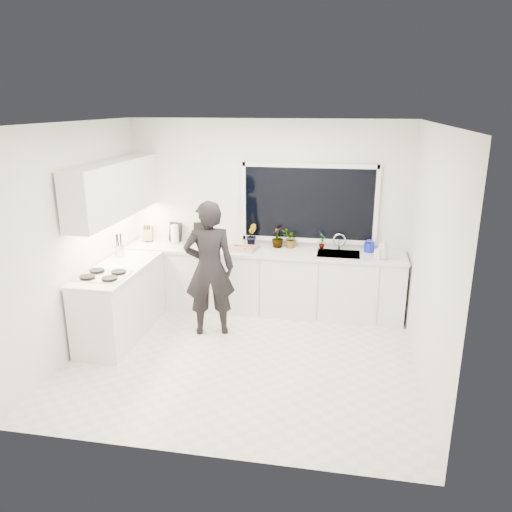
# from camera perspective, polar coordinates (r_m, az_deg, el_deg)

# --- Properties ---
(floor) EXTENTS (4.00, 3.50, 0.02)m
(floor) POSITION_cam_1_polar(r_m,az_deg,el_deg) (6.06, -1.57, -11.61)
(floor) COLOR beige
(floor) RESTS_ON ground
(wall_back) EXTENTS (4.00, 0.02, 2.70)m
(wall_back) POSITION_cam_1_polar(r_m,az_deg,el_deg) (7.21, 1.24, 4.68)
(wall_back) COLOR white
(wall_back) RESTS_ON ground
(wall_left) EXTENTS (0.02, 3.50, 2.70)m
(wall_left) POSITION_cam_1_polar(r_m,az_deg,el_deg) (6.26, -19.99, 1.72)
(wall_left) COLOR white
(wall_left) RESTS_ON ground
(wall_right) EXTENTS (0.02, 3.50, 2.70)m
(wall_right) POSITION_cam_1_polar(r_m,az_deg,el_deg) (5.49, 19.29, -0.28)
(wall_right) COLOR white
(wall_right) RESTS_ON ground
(ceiling) EXTENTS (4.00, 3.50, 0.02)m
(ceiling) POSITION_cam_1_polar(r_m,az_deg,el_deg) (5.32, -1.81, 15.05)
(ceiling) COLOR white
(ceiling) RESTS_ON wall_back
(window) EXTENTS (1.80, 0.02, 1.00)m
(window) POSITION_cam_1_polar(r_m,az_deg,el_deg) (7.07, 6.04, 5.99)
(window) COLOR black
(window) RESTS_ON wall_back
(base_cabinets_back) EXTENTS (3.92, 0.58, 0.88)m
(base_cabinets_back) POSITION_cam_1_polar(r_m,az_deg,el_deg) (7.17, 0.80, -2.96)
(base_cabinets_back) COLOR white
(base_cabinets_back) RESTS_ON floor
(base_cabinets_left) EXTENTS (0.58, 1.60, 0.88)m
(base_cabinets_left) POSITION_cam_1_polar(r_m,az_deg,el_deg) (6.68, -15.18, -5.15)
(base_cabinets_left) COLOR white
(base_cabinets_left) RESTS_ON floor
(countertop_back) EXTENTS (3.94, 0.62, 0.04)m
(countertop_back) POSITION_cam_1_polar(r_m,az_deg,el_deg) (7.02, 0.80, 0.54)
(countertop_back) COLOR silver
(countertop_back) RESTS_ON base_cabinets_back
(countertop_left) EXTENTS (0.62, 1.60, 0.04)m
(countertop_left) POSITION_cam_1_polar(r_m,az_deg,el_deg) (6.52, -15.49, -1.40)
(countertop_left) COLOR silver
(countertop_left) RESTS_ON base_cabinets_left
(upper_cabinets) EXTENTS (0.34, 2.10, 0.70)m
(upper_cabinets) POSITION_cam_1_polar(r_m,az_deg,el_deg) (6.66, -15.79, 7.39)
(upper_cabinets) COLOR white
(upper_cabinets) RESTS_ON wall_left
(sink) EXTENTS (0.58, 0.42, 0.14)m
(sink) POSITION_cam_1_polar(r_m,az_deg,el_deg) (6.95, 9.38, -0.13)
(sink) COLOR silver
(sink) RESTS_ON countertop_back
(faucet) EXTENTS (0.03, 0.03, 0.22)m
(faucet) POSITION_cam_1_polar(r_m,az_deg,el_deg) (7.09, 9.49, 1.58)
(faucet) COLOR silver
(faucet) RESTS_ON countertop_back
(stovetop) EXTENTS (0.56, 0.48, 0.03)m
(stovetop) POSITION_cam_1_polar(r_m,az_deg,el_deg) (6.22, -17.06, -2.08)
(stovetop) COLOR black
(stovetop) RESTS_ON countertop_left
(person) EXTENTS (0.74, 0.59, 1.76)m
(person) POSITION_cam_1_polar(r_m,az_deg,el_deg) (6.37, -5.35, -1.45)
(person) COLOR black
(person) RESTS_ON floor
(pizza_tray) EXTENTS (0.48, 0.38, 0.03)m
(pizza_tray) POSITION_cam_1_polar(r_m,az_deg,el_deg) (7.04, -1.58, 0.89)
(pizza_tray) COLOR silver
(pizza_tray) RESTS_ON countertop_back
(pizza) EXTENTS (0.43, 0.34, 0.01)m
(pizza) POSITION_cam_1_polar(r_m,az_deg,el_deg) (7.04, -1.59, 1.03)
(pizza) COLOR red
(pizza) RESTS_ON pizza_tray
(watering_can) EXTENTS (0.17, 0.17, 0.13)m
(watering_can) POSITION_cam_1_polar(r_m,az_deg,el_deg) (7.08, 12.79, 0.96)
(watering_can) COLOR #151FC7
(watering_can) RESTS_ON countertop_back
(paper_towel_roll) EXTENTS (0.12, 0.12, 0.26)m
(paper_towel_roll) POSITION_cam_1_polar(r_m,az_deg,el_deg) (7.41, -9.28, 2.42)
(paper_towel_roll) COLOR white
(paper_towel_roll) RESTS_ON countertop_back
(knife_block) EXTENTS (0.14, 0.12, 0.22)m
(knife_block) POSITION_cam_1_polar(r_m,az_deg,el_deg) (7.60, -12.22, 2.47)
(knife_block) COLOR olive
(knife_block) RESTS_ON countertop_back
(utensil_crock) EXTENTS (0.16, 0.16, 0.16)m
(utensil_crock) POSITION_cam_1_polar(r_m,az_deg,el_deg) (6.95, -15.32, 0.62)
(utensil_crock) COLOR silver
(utensil_crock) RESTS_ON countertop_left
(picture_frame_large) EXTENTS (0.22, 0.08, 0.28)m
(picture_frame_large) POSITION_cam_1_polar(r_m,az_deg,el_deg) (7.55, -9.18, 2.77)
(picture_frame_large) COLOR black
(picture_frame_large) RESTS_ON countertop_back
(picture_frame_small) EXTENTS (0.24, 0.10, 0.30)m
(picture_frame_small) POSITION_cam_1_polar(r_m,az_deg,el_deg) (7.42, -6.16, 2.72)
(picture_frame_small) COLOR black
(picture_frame_small) RESTS_ON countertop_back
(herb_plants) EXTENTS (1.14, 0.32, 0.32)m
(herb_plants) POSITION_cam_1_polar(r_m,az_deg,el_deg) (7.10, 2.82, 2.10)
(herb_plants) COLOR #26662D
(herb_plants) RESTS_ON countertop_back
(soap_bottles) EXTENTS (0.19, 0.15, 0.30)m
(soap_bottles) POSITION_cam_1_polar(r_m,az_deg,el_deg) (6.77, 14.21, 0.73)
(soap_bottles) COLOR #D8BF66
(soap_bottles) RESTS_ON countertop_back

